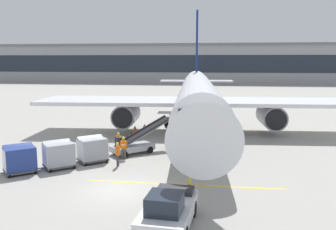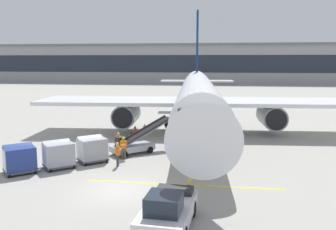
% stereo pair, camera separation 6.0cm
% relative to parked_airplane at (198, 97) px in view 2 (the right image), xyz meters
% --- Properties ---
extents(ground_plane, '(600.00, 600.00, 0.00)m').
position_rel_parked_airplane_xyz_m(ground_plane, '(-3.67, -17.64, -3.70)').
color(ground_plane, '#9E9B93').
extents(parked_airplane, '(33.15, 43.00, 14.44)m').
position_rel_parked_airplane_xyz_m(parked_airplane, '(0.00, 0.00, 0.00)').
color(parked_airplane, white).
rests_on(parked_airplane, ground).
extents(belt_loader, '(4.72, 4.68, 2.78)m').
position_rel_parked_airplane_xyz_m(belt_loader, '(-4.56, -9.24, -2.87)').
color(belt_loader, '#A3A8B2').
rests_on(belt_loader, ground).
extents(baggage_cart_lead, '(2.61, 2.51, 1.91)m').
position_rel_parked_airplane_xyz_m(baggage_cart_lead, '(-7.12, -12.17, -2.70)').
color(baggage_cart_lead, '#515156').
rests_on(baggage_cart_lead, ground).
extents(baggage_cart_second, '(2.61, 2.51, 1.91)m').
position_rel_parked_airplane_xyz_m(baggage_cart_second, '(-8.93, -13.93, -2.70)').
color(baggage_cart_second, '#515156').
rests_on(baggage_cart_second, ground).
extents(baggage_cart_third, '(2.61, 2.51, 1.91)m').
position_rel_parked_airplane_xyz_m(baggage_cart_third, '(-11.01, -15.36, -2.70)').
color(baggage_cart_third, '#515156').
rests_on(baggage_cart_third, ground).
extents(pushback_tug, '(2.43, 4.55, 1.83)m').
position_rel_parked_airplane_xyz_m(pushback_tug, '(-0.16, -21.94, -2.87)').
color(pushback_tug, silver).
rests_on(pushback_tug, ground).
extents(ground_crew_by_loader, '(0.57, 0.28, 1.74)m').
position_rel_parked_airplane_xyz_m(ground_crew_by_loader, '(-5.01, -11.14, -2.70)').
color(ground_crew_by_loader, '#514C42').
rests_on(ground_crew_by_loader, ground).
extents(ground_crew_by_carts, '(0.28, 0.57, 1.74)m').
position_rel_parked_airplane_xyz_m(ground_crew_by_carts, '(-6.62, -11.58, -2.70)').
color(ground_crew_by_carts, '#333847').
rests_on(ground_crew_by_carts, ground).
extents(ground_crew_marshaller, '(0.27, 0.57, 1.74)m').
position_rel_parked_airplane_xyz_m(ground_crew_marshaller, '(-4.96, -13.01, -2.70)').
color(ground_crew_marshaller, '#333847').
rests_on(ground_crew_marshaller, ground).
extents(ground_crew_wingwalker, '(0.54, 0.35, 1.74)m').
position_rel_parked_airplane_xyz_m(ground_crew_wingwalker, '(-5.82, -9.61, -2.70)').
color(ground_crew_wingwalker, '#514C42').
rests_on(ground_crew_wingwalker, ground).
extents(safety_cone_engine_keepout, '(0.61, 0.61, 0.69)m').
position_rel_parked_airplane_xyz_m(safety_cone_engine_keepout, '(-6.43, -1.57, -3.36)').
color(safety_cone_engine_keepout, black).
rests_on(safety_cone_engine_keepout, ground).
extents(safety_cone_wingtip, '(0.64, 0.64, 0.72)m').
position_rel_parked_airplane_xyz_m(safety_cone_wingtip, '(-5.69, 0.25, -3.35)').
color(safety_cone_wingtip, black).
rests_on(safety_cone_wingtip, ground).
extents(safety_cone_nose_mark, '(0.61, 0.61, 0.70)m').
position_rel_parked_airplane_xyz_m(safety_cone_nose_mark, '(-6.52, -0.69, -3.36)').
color(safety_cone_nose_mark, black).
rests_on(safety_cone_nose_mark, ground).
extents(apron_guidance_line_lead_in, '(0.20, 110.00, 0.01)m').
position_rel_parked_airplane_xyz_m(apron_guidance_line_lead_in, '(0.35, -0.76, -3.70)').
color(apron_guidance_line_lead_in, yellow).
rests_on(apron_guidance_line_lead_in, ground).
extents(apron_guidance_line_stop_bar, '(12.00, 0.20, 0.01)m').
position_rel_parked_airplane_xyz_m(apron_guidance_line_stop_bar, '(0.05, -16.24, -3.70)').
color(apron_guidance_line_stop_bar, yellow).
rests_on(apron_guidance_line_stop_bar, ground).
extents(terminal_building, '(131.11, 17.80, 12.63)m').
position_rel_parked_airplane_xyz_m(terminal_building, '(-16.34, 85.05, 2.56)').
color(terminal_building, '#939399').
rests_on(terminal_building, ground).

